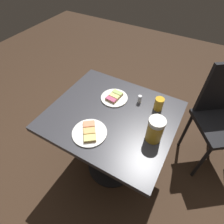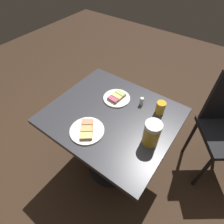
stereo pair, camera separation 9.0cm
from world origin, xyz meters
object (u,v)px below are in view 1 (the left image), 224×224
(plate_far, at_px, (114,97))
(salt_shaker, at_px, (140,99))
(beer_glass_small, at_px, (159,104))
(plate_near, at_px, (89,132))
(cafe_chair, at_px, (222,114))
(beer_mug, at_px, (155,129))

(plate_far, xyz_separation_m, salt_shaker, (-0.17, -0.05, 0.02))
(plate_far, distance_m, beer_glass_small, 0.31)
(plate_near, relative_size, cafe_chair, 0.22)
(beer_glass_small, bearing_deg, plate_near, 54.53)
(plate_far, bearing_deg, beer_mug, 153.05)
(salt_shaker, bearing_deg, plate_far, 16.92)
(salt_shaker, relative_size, cafe_chair, 0.06)
(plate_near, xyz_separation_m, plate_far, (0.02, -0.34, 0.00))
(plate_near, height_order, salt_shaker, salt_shaker)
(plate_far, xyz_separation_m, cafe_chair, (-0.73, -0.41, -0.17))
(salt_shaker, bearing_deg, beer_glass_small, -177.71)
(plate_near, relative_size, beer_glass_small, 2.37)
(plate_near, distance_m, beer_glass_small, 0.49)
(beer_mug, bearing_deg, plate_near, 24.91)
(beer_glass_small, height_order, salt_shaker, beer_glass_small)
(beer_mug, bearing_deg, beer_glass_small, -76.90)
(beer_glass_small, relative_size, salt_shaker, 1.50)
(plate_far, xyz_separation_m, beer_mug, (-0.36, 0.18, 0.07))
(plate_far, bearing_deg, plate_near, 93.45)
(plate_far, distance_m, salt_shaker, 0.18)
(plate_far, relative_size, beer_mug, 1.18)
(plate_far, height_order, cafe_chair, cafe_chair)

